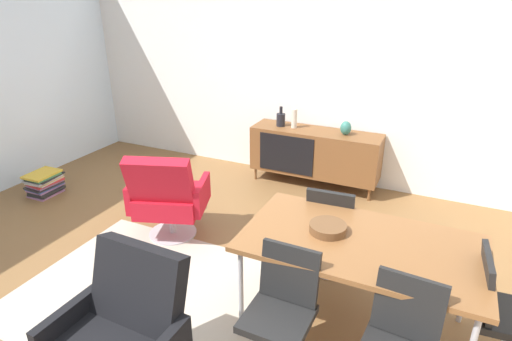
% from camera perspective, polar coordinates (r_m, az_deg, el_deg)
% --- Properties ---
extents(ground_plane, '(8.32, 8.32, 0.00)m').
position_cam_1_polar(ground_plane, '(3.76, -8.11, -14.52)').
color(ground_plane, brown).
extents(wall_back, '(6.80, 0.12, 2.80)m').
position_cam_1_polar(wall_back, '(5.41, 6.40, 13.60)').
color(wall_back, white).
rests_on(wall_back, ground_plane).
extents(sideboard, '(1.60, 0.45, 0.72)m').
position_cam_1_polar(sideboard, '(5.29, 7.99, 2.49)').
color(sideboard, brown).
rests_on(sideboard, ground_plane).
extents(vase_cobalt, '(0.11, 0.11, 0.25)m').
position_cam_1_polar(vase_cobalt, '(5.32, 3.40, 6.99)').
color(vase_cobalt, black).
rests_on(vase_cobalt, sideboard).
extents(vase_sculptural_dark, '(0.13, 0.13, 0.16)m').
position_cam_1_polar(vase_sculptural_dark, '(5.09, 12.13, 5.68)').
color(vase_sculptural_dark, '#337266').
rests_on(vase_sculptural_dark, sideboard).
extents(vase_ceramic_small, '(0.07, 0.07, 0.24)m').
position_cam_1_polar(vase_ceramic_small, '(5.25, 5.22, 7.08)').
color(vase_ceramic_small, beige).
rests_on(vase_ceramic_small, sideboard).
extents(dining_table, '(1.60, 0.90, 0.74)m').
position_cam_1_polar(dining_table, '(2.97, 14.08, -9.98)').
color(dining_table, brown).
rests_on(dining_table, ground_plane).
extents(wooden_bowl_on_table, '(0.26, 0.26, 0.06)m').
position_cam_1_polar(wooden_bowl_on_table, '(2.99, 9.76, -7.72)').
color(wooden_bowl_on_table, brown).
rests_on(wooden_bowl_on_table, dining_table).
extents(dining_chair_front_left, '(0.41, 0.43, 0.86)m').
position_cam_1_polar(dining_chair_front_left, '(2.74, 3.50, -18.41)').
color(dining_chair_front_left, black).
rests_on(dining_chair_front_left, ground_plane).
extents(dining_chair_far_end, '(0.45, 0.43, 0.86)m').
position_cam_1_polar(dining_chair_far_end, '(3.12, 30.44, -16.30)').
color(dining_chair_far_end, black).
rests_on(dining_chair_far_end, ground_plane).
extents(dining_chair_back_left, '(0.43, 0.45, 0.86)m').
position_cam_1_polar(dining_chair_back_left, '(3.62, 10.20, -7.43)').
color(dining_chair_back_left, black).
rests_on(dining_chair_back_left, ground_plane).
extents(lounge_chair_red, '(0.85, 0.82, 0.95)m').
position_cam_1_polar(lounge_chair_red, '(4.15, -11.99, -3.37)').
color(lounge_chair_red, red).
rests_on(lounge_chair_red, ground_plane).
extents(armchair_black_shell, '(0.73, 0.67, 0.95)m').
position_cam_1_polar(armchair_black_shell, '(2.71, -17.74, -20.47)').
color(armchair_black_shell, black).
rests_on(armchair_black_shell, ground_plane).
extents(side_table_round, '(0.44, 0.44, 0.52)m').
position_cam_1_polar(side_table_round, '(4.71, -14.42, -2.26)').
color(side_table_round, white).
rests_on(side_table_round, ground_plane).
extents(fruit_bowl, '(0.20, 0.20, 0.11)m').
position_cam_1_polar(fruit_bowl, '(4.61, -14.71, 0.41)').
color(fruit_bowl, '#262628').
rests_on(fruit_bowl, side_table_round).
extents(magazine_stack, '(0.34, 0.41, 0.28)m').
position_cam_1_polar(magazine_stack, '(5.70, -26.84, -1.55)').
color(magazine_stack, '#99668C').
rests_on(magazine_stack, ground_plane).
extents(area_rug, '(2.20, 1.70, 0.01)m').
position_cam_1_polar(area_rug, '(3.66, -13.62, -16.16)').
color(area_rug, '#B7AD99').
rests_on(area_rug, ground_plane).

